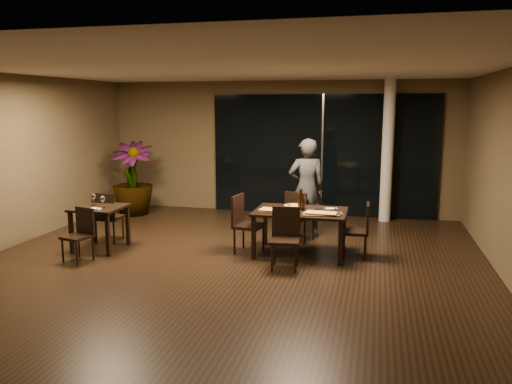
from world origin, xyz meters
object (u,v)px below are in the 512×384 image
object	(u,v)px
chair_main_right	(360,227)
chair_side_near	(81,231)
chair_side_far	(107,214)
chair_main_left	(244,221)
diner	(306,188)
bottle_b	(303,202)
potted_plant	(132,178)
chair_main_far	(298,214)
bottle_c	(301,199)
chair_main_near	(285,234)
side_table	(100,214)
main_table	(300,215)
bottle_a	(300,200)

from	to	relation	value
chair_main_right	chair_side_near	xyz separation A→B (m)	(-4.34, -1.20, -0.03)
chair_side_far	chair_main_left	bearing A→B (deg)	178.20
diner	chair_side_near	bearing A→B (deg)	18.13
chair_side_near	diner	size ratio (longest dim) A/B	0.46
bottle_b	potted_plant	bearing A→B (deg)	152.59
chair_main_right	bottle_b	distance (m)	1.01
chair_main_far	diner	size ratio (longest dim) A/B	0.50
potted_plant	bottle_c	bearing A→B (deg)	-26.63
chair_side_far	chair_side_near	distance (m)	1.07
chair_main_near	chair_main_right	xyz separation A→B (m)	(1.09, 0.78, -0.01)
side_table	chair_main_left	world-z (taller)	chair_main_left
chair_side_near	potted_plant	bearing A→B (deg)	119.37
main_table	bottle_a	world-z (taller)	bottle_a
chair_side_near	chair_main_near	bearing A→B (deg)	23.20
chair_main_near	bottle_c	bearing A→B (deg)	75.91
chair_main_left	bottle_c	world-z (taller)	bottle_c
chair_side_far	bottle_a	xyz separation A→B (m)	(3.49, 0.16, 0.40)
chair_main_far	bottle_c	distance (m)	0.80
side_table	chair_main_near	distance (m)	3.29
potted_plant	bottle_b	size ratio (longest dim) A/B	5.98
bottle_b	bottle_c	bearing A→B (deg)	114.53
side_table	chair_main_right	xyz separation A→B (m)	(4.37, 0.56, -0.12)
main_table	diner	bearing A→B (deg)	93.45
diner	bottle_c	distance (m)	1.11
chair_side_near	bottle_c	distance (m)	3.61
diner	chair_main_left	bearing A→B (deg)	38.78
chair_side_near	chair_side_far	bearing A→B (deg)	113.92
chair_main_far	diner	xyz separation A→B (m)	(0.08, 0.43, 0.41)
chair_main_far	diner	distance (m)	0.60
chair_main_near	potted_plant	distance (m)	4.98
chair_side_near	bottle_b	world-z (taller)	bottle_b
side_table	chair_main_left	bearing A→B (deg)	9.41
main_table	chair_side_far	xyz separation A→B (m)	(-3.51, -0.08, -0.16)
chair_main_right	bottle_a	world-z (taller)	bottle_a
side_table	chair_main_right	distance (m)	4.41
chair_side_far	potted_plant	xyz separation A→B (m)	(-0.65, 2.25, 0.31)
chair_side_far	chair_side_near	size ratio (longest dim) A/B	1.09
side_table	chair_side_near	xyz separation A→B (m)	(0.04, -0.64, -0.15)
side_table	chair_side_far	world-z (taller)	chair_side_far
diner	bottle_b	distance (m)	1.21
chair_side_far	chair_main_right	bearing A→B (deg)	-179.81
main_table	potted_plant	size ratio (longest dim) A/B	0.91
chair_main_near	bottle_c	xyz separation A→B (m)	(0.12, 0.81, 0.40)
main_table	chair_main_left	distance (m)	0.95
chair_main_left	side_table	bearing A→B (deg)	107.90
chair_main_left	chair_side_near	bearing A→B (deg)	121.88
chair_main_near	chair_main_right	distance (m)	1.34
chair_main_near	chair_side_far	size ratio (longest dim) A/B	1.01
chair_main_near	bottle_b	bearing A→B (deg)	71.52
chair_main_near	chair_main_left	xyz separation A→B (m)	(-0.82, 0.63, 0.03)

